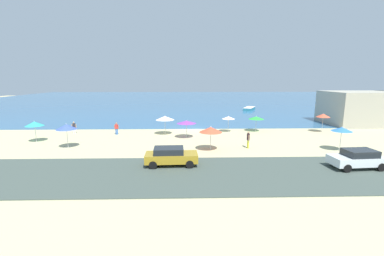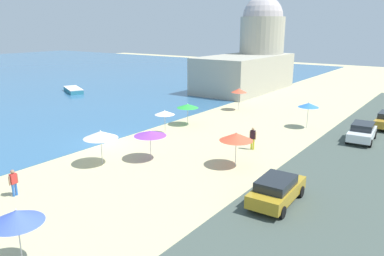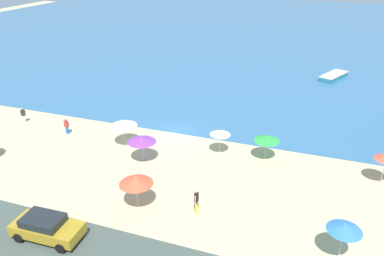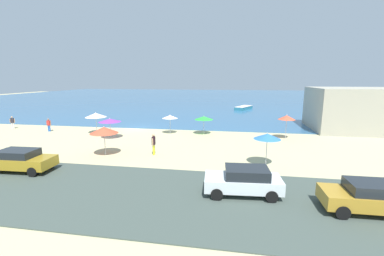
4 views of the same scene
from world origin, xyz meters
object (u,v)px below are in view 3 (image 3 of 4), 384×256
beach_umbrella_0 (220,133)px  beach_umbrella_8 (267,139)px  beach_umbrella_5 (345,228)px  bather_0 (67,125)px  beach_umbrella_2 (124,123)px  beach_umbrella_3 (136,180)px  beach_umbrella_6 (142,140)px  bather_2 (23,114)px  parked_car_3 (47,227)px  skiff_nearshore (334,76)px  bather_1 (196,200)px

beach_umbrella_0 → beach_umbrella_8: bearing=5.0°
beach_umbrella_5 → bather_0: (-24.41, 8.33, -1.31)m
beach_umbrella_5 → beach_umbrella_8: bearing=120.6°
beach_umbrella_2 → beach_umbrella_3: beach_umbrella_2 is taller
beach_umbrella_6 → bather_0: size_ratio=1.48×
beach_umbrella_0 → bather_2: (-20.50, -0.39, -1.09)m
beach_umbrella_0 → beach_umbrella_6: beach_umbrella_0 is taller
bather_0 → parked_car_3: bather_0 is taller
beach_umbrella_0 → bather_2: size_ratio=1.40×
beach_umbrella_6 → skiff_nearshore: 32.07m
skiff_nearshore → parked_car_3: bearing=-112.6°
beach_umbrella_8 → bather_2: 24.39m
beach_umbrella_3 → parked_car_3: 6.07m
beach_umbrella_8 → bather_1: size_ratio=1.20×
parked_car_3 → skiff_nearshore: bearing=67.4°
bather_0 → bather_1: size_ratio=0.88×
bather_2 → skiff_nearshore: size_ratio=0.28×
beach_umbrella_3 → parked_car_3: (-3.73, -4.62, -1.27)m
beach_umbrella_3 → bather_0: bearing=145.5°
bather_1 → bather_2: size_ratio=1.12×
beach_umbrella_2 → parked_car_3: (1.41, -12.33, -1.31)m
beach_umbrella_5 → beach_umbrella_6: (-15.35, 6.13, -0.23)m
beach_umbrella_5 → bather_2: (-30.18, 9.12, -1.30)m
beach_umbrella_5 → parked_car_3: size_ratio=0.57×
beach_umbrella_0 → bather_0: beach_umbrella_0 is taller
beach_umbrella_5 → skiff_nearshore: beach_umbrella_5 is taller
beach_umbrella_3 → beach_umbrella_8: size_ratio=1.15×
bather_0 → beach_umbrella_3: bearing=-34.5°
beach_umbrella_3 → parked_car_3: bearing=-128.9°
beach_umbrella_2 → beach_umbrella_6: size_ratio=1.06×
beach_umbrella_5 → bather_1: bearing=172.4°
beach_umbrella_0 → beach_umbrella_3: 9.61m
beach_umbrella_8 → parked_car_3: (-10.88, -13.99, -1.04)m
parked_car_3 → bather_1: bearing=34.7°
beach_umbrella_3 → beach_umbrella_5: size_ratio=1.00×
bather_0 → parked_car_3: (7.71, -12.48, -0.03)m
parked_car_3 → skiff_nearshore: size_ratio=0.77×
parked_car_3 → bather_0: bearing=121.7°
beach_umbrella_2 → beach_umbrella_3: size_ratio=1.01×
beach_umbrella_6 → bather_2: bearing=168.6°
beach_umbrella_3 → beach_umbrella_5: bearing=-2.1°
beach_umbrella_6 → bather_0: beach_umbrella_6 is taller
beach_umbrella_5 → beach_umbrella_6: bearing=158.2°
bather_0 → parked_car_3: 14.67m
parked_car_3 → beach_umbrella_3: bearing=51.1°
bather_1 → bather_2: bather_1 is taller
bather_1 → beach_umbrella_5: bearing=-7.6°
beach_umbrella_2 → bather_0: (-6.30, 0.15, -1.28)m
bather_0 → skiff_nearshore: 35.43m
beach_umbrella_5 → parked_car_3: bearing=-166.1°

